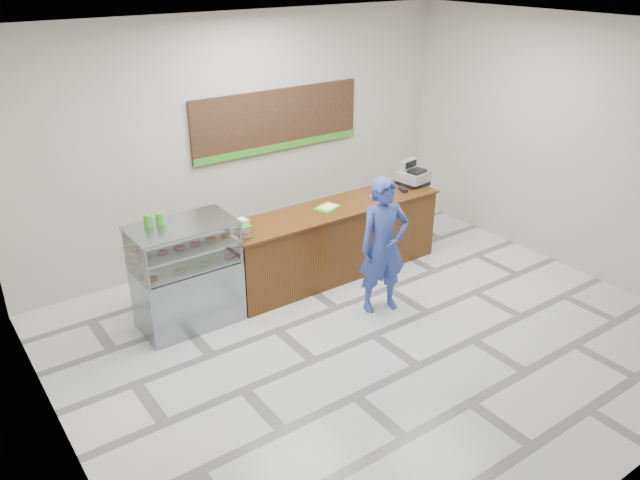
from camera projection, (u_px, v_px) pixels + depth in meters
floor at (374, 335)px, 7.51m from camera, size 7.00×7.00×0.00m
back_wall at (244, 138)px, 8.99m from camera, size 7.00×0.00×7.00m
ceiling at (387, 31)px, 6.04m from camera, size 7.00×7.00×0.00m
sales_counter at (334, 241)px, 8.73m from camera, size 3.26×0.76×1.03m
display_case at (186, 274)px, 7.49m from camera, size 1.22×0.72×1.33m
menu_board at (278, 121)px, 9.18m from camera, size 2.80×0.06×0.90m
cash_register at (413, 176)px, 9.29m from camera, size 0.43×0.45×0.36m
card_terminal at (404, 190)px, 9.08m from camera, size 0.14×0.18×0.04m
serving_tray at (327, 207)px, 8.47m from camera, size 0.39×0.34×0.02m
napkin_box at (241, 224)px, 7.83m from camera, size 0.17×0.17×0.12m
straw_cup at (235, 227)px, 7.74m from camera, size 0.08×0.08×0.12m
promo_box at (244, 232)px, 7.56m from camera, size 0.17×0.12×0.15m
donut_decal at (375, 196)px, 8.90m from camera, size 0.15×0.15×0.00m
green_cup_left at (148, 221)px, 7.12m from camera, size 0.10×0.10×0.15m
green_cup_right at (160, 219)px, 7.18m from camera, size 0.09×0.09×0.15m
customer at (383, 246)px, 7.74m from camera, size 0.73×0.58×1.76m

